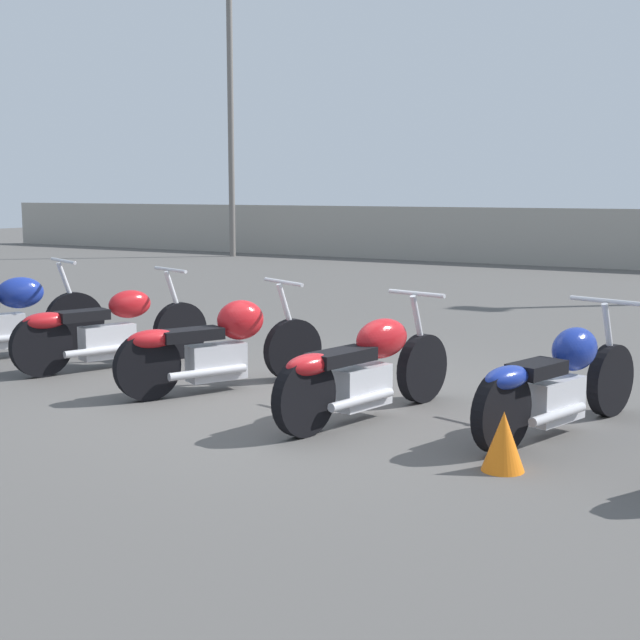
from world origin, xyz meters
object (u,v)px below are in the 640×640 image
(light_pole_right, at_px, (230,59))
(motorcycle_slot_0, at_px, (0,317))
(motorcycle_slot_4, at_px, (558,381))
(motorcycle_slot_2, at_px, (220,345))
(motorcycle_slot_1, at_px, (109,329))
(motorcycle_slot_3, at_px, (365,368))
(traffic_cone_near, at_px, (503,441))

(light_pole_right, relative_size, motorcycle_slot_0, 4.36)
(light_pole_right, relative_size, motorcycle_slot_4, 4.45)
(motorcycle_slot_2, xyz_separation_m, motorcycle_slot_4, (2.98, 0.11, -0.02))
(motorcycle_slot_1, relative_size, motorcycle_slot_4, 1.01)
(motorcycle_slot_1, bearing_deg, motorcycle_slot_3, 11.59)
(motorcycle_slot_1, bearing_deg, motorcycle_slot_4, 18.40)
(motorcycle_slot_3, height_order, traffic_cone_near, motorcycle_slot_3)
(motorcycle_slot_0, distance_m, motorcycle_slot_4, 5.88)
(motorcycle_slot_2, bearing_deg, light_pole_right, 151.55)
(light_pole_right, distance_m, traffic_cone_near, 19.48)
(motorcycle_slot_0, distance_m, motorcycle_slot_2, 2.90)
(motorcycle_slot_1, distance_m, motorcycle_slot_3, 3.18)
(light_pole_right, xyz_separation_m, motorcycle_slot_4, (12.56, -13.06, -4.75))
(motorcycle_slot_1, xyz_separation_m, motorcycle_slot_3, (3.15, -0.47, 0.01))
(light_pole_right, distance_m, motorcycle_slot_1, 15.93)
(motorcycle_slot_3, distance_m, motorcycle_slot_4, 1.45)
(light_pole_right, bearing_deg, motorcycle_slot_4, -46.11)
(motorcycle_slot_3, bearing_deg, motorcycle_slot_4, 25.17)
(motorcycle_slot_4, bearing_deg, motorcycle_slot_1, -166.37)
(motorcycle_slot_2, distance_m, traffic_cone_near, 3.08)
(motorcycle_slot_0, relative_size, motorcycle_slot_4, 1.02)
(motorcycle_slot_2, height_order, motorcycle_slot_4, motorcycle_slot_2)
(motorcycle_slot_1, bearing_deg, light_pole_right, 141.91)
(light_pole_right, height_order, motorcycle_slot_1, light_pole_right)
(motorcycle_slot_1, height_order, motorcycle_slot_3, motorcycle_slot_1)
(motorcycle_slot_2, relative_size, traffic_cone_near, 4.87)
(light_pole_right, relative_size, traffic_cone_near, 23.09)
(traffic_cone_near, bearing_deg, motorcycle_slot_4, 87.55)
(traffic_cone_near, bearing_deg, motorcycle_slot_2, 162.68)
(light_pole_right, bearing_deg, motorcycle_slot_3, -50.21)
(motorcycle_slot_0, bearing_deg, motorcycle_slot_3, 20.71)
(motorcycle_slot_2, distance_m, motorcycle_slot_4, 2.98)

